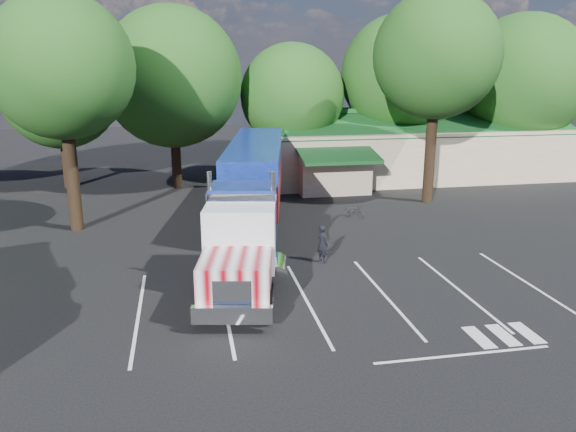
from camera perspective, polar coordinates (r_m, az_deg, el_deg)
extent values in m
plane|color=black|center=(27.68, -0.77, -3.72)|extent=(120.00, 120.00, 0.00)
cube|color=#C5B093|center=(48.05, 12.15, 6.53)|extent=(24.00, 11.00, 4.00)
cube|color=#164F20|center=(45.56, 13.49, 9.17)|extent=(24.20, 6.25, 2.10)
cube|color=#164F20|center=(49.96, 11.25, 9.79)|extent=(24.20, 6.25, 2.10)
cube|color=#C5B093|center=(40.23, 4.64, 4.31)|extent=(5.00, 2.50, 2.80)
cube|color=#164F20|center=(38.74, 5.19, 6.13)|extent=(5.40, 3.19, 0.80)
cylinder|color=black|center=(44.96, -21.55, 5.23)|extent=(0.70, 0.70, 4.00)
sphere|color=#154918|center=(44.45, -22.20, 11.77)|extent=(8.40, 8.40, 8.40)
cylinder|color=black|center=(42.55, -11.29, 5.69)|extent=(0.70, 0.70, 4.30)
sphere|color=#154918|center=(42.01, -11.71, 13.65)|extent=(10.00, 10.00, 10.00)
cylinder|color=black|center=(44.70, 0.41, 5.98)|extent=(0.70, 0.70, 3.60)
sphere|color=#154918|center=(44.18, 0.42, 12.14)|extent=(8.00, 8.00, 8.00)
cylinder|color=black|center=(47.64, 11.05, 6.82)|extent=(0.70, 0.70, 4.50)
sphere|color=#154918|center=(47.17, 11.42, 13.87)|extent=(9.60, 9.60, 9.60)
cylinder|color=black|center=(51.18, 22.07, 6.22)|extent=(0.70, 0.70, 3.90)
sphere|color=#154918|center=(50.71, 22.74, 12.75)|extent=(10.40, 10.40, 10.40)
cylinder|color=black|center=(32.91, -21.06, 3.72)|extent=(0.70, 0.70, 6.00)
sphere|color=#154918|center=(32.36, -22.07, 13.92)|extent=(7.60, 7.60, 7.60)
cylinder|color=black|center=(38.27, 14.23, 6.15)|extent=(0.70, 0.70, 6.50)
sphere|color=#154918|center=(37.84, 14.86, 15.52)|extent=(8.00, 8.00, 8.00)
cube|color=black|center=(23.27, -4.72, -5.34)|extent=(2.54, 7.86, 0.28)
cube|color=white|center=(19.48, -5.71, -9.96)|extent=(2.79, 0.79, 0.61)
cube|color=white|center=(19.41, -5.69, -7.89)|extent=(1.34, 0.38, 1.00)
cube|color=silver|center=(20.51, -5.36, -5.92)|extent=(3.01, 3.10, 1.28)
cube|color=silver|center=(22.38, -4.89, -2.27)|extent=(3.06, 2.27, 2.56)
cube|color=black|center=(21.53, -5.08, -1.43)|extent=(2.53, 0.56, 1.11)
cube|color=white|center=(22.91, -4.78, 1.90)|extent=(2.86, 0.65, 0.28)
cube|color=#0B1952|center=(24.23, -4.51, -0.34)|extent=(3.15, 2.70, 3.00)
cylinder|color=white|center=(23.31, -7.86, -0.08)|extent=(0.23, 0.23, 3.78)
cylinder|color=white|center=(23.09, -1.55, -0.08)|extent=(0.23, 0.23, 3.78)
cylinder|color=white|center=(23.54, -8.36, -5.20)|extent=(1.05, 1.89, 0.73)
cylinder|color=white|center=(23.30, -1.00, -5.26)|extent=(1.05, 1.89, 0.73)
cube|color=white|center=(33.66, -3.25, 3.91)|extent=(5.49, 14.53, 1.67)
cube|color=navy|center=(33.39, -3.29, 6.43)|extent=(5.49, 14.53, 1.34)
cube|color=black|center=(38.52, -2.83, 3.16)|extent=(2.04, 4.07, 0.39)
cube|color=black|center=(28.29, -5.44, -1.71)|extent=(0.16, 0.16, 1.56)
cube|color=black|center=(28.19, -2.29, -1.71)|extent=(0.16, 0.16, 1.56)
cube|color=white|center=(41.11, -2.65, 3.30)|extent=(2.65, 0.63, 0.13)
cylinder|color=black|center=(20.53, -8.73, -9.05)|extent=(0.61, 1.28, 1.22)
cylinder|color=black|center=(20.31, -2.11, -9.14)|extent=(0.61, 1.28, 1.22)
cylinder|color=black|center=(25.23, -7.02, -4.28)|extent=(0.61, 1.28, 1.22)
cylinder|color=black|center=(25.06, -1.69, -4.31)|extent=(0.61, 1.28, 1.22)
cylinder|color=black|center=(26.38, -6.70, -3.39)|extent=(0.61, 1.28, 1.22)
cylinder|color=black|center=(26.21, -1.61, -3.41)|extent=(0.61, 1.28, 1.22)
cylinder|color=black|center=(37.80, -4.66, 2.38)|extent=(0.61, 1.28, 1.22)
cylinder|color=black|center=(37.68, -1.11, 2.39)|extent=(0.61, 1.28, 1.22)
cylinder|color=black|center=(39.10, -4.51, 2.82)|extent=(0.61, 1.28, 1.22)
cylinder|color=black|center=(38.99, -1.08, 2.82)|extent=(0.61, 1.28, 1.22)
imported|color=black|center=(26.16, 3.52, -2.80)|extent=(0.70, 0.79, 1.81)
imported|color=black|center=(34.01, 6.76, 0.52)|extent=(1.25, 1.65, 0.83)
imported|color=#9FA1A6|center=(41.76, 2.68, 3.67)|extent=(4.03, 2.49, 1.25)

